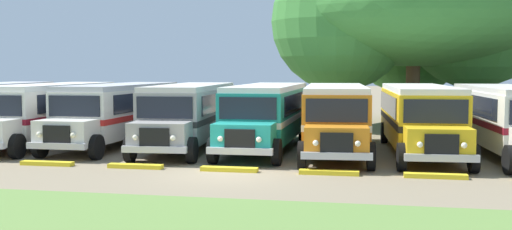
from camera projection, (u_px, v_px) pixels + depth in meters
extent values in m
plane|color=#84755B|center=(226.00, 174.00, 20.61)|extent=(220.00, 220.00, 0.00)
cube|color=black|center=(19.00, 99.00, 30.40)|extent=(0.86, 7.96, 0.80)
cube|color=white|center=(34.00, 106.00, 34.85)|extent=(0.90, 0.15, 1.30)
cylinder|color=black|center=(43.00, 125.00, 33.20)|extent=(0.38, 1.02, 1.00)
cylinder|color=black|center=(0.00, 125.00, 33.42)|extent=(0.38, 1.02, 1.00)
cube|color=silver|center=(53.00, 110.00, 29.28)|extent=(2.73, 9.26, 2.10)
cube|color=maroon|center=(53.00, 114.00, 29.29)|extent=(2.76, 9.28, 0.24)
cube|color=black|center=(81.00, 100.00, 29.32)|extent=(0.24, 8.00, 0.80)
cube|color=black|center=(32.00, 99.00, 29.75)|extent=(0.24, 8.00, 0.80)
cube|color=silver|center=(53.00, 86.00, 29.19)|extent=(2.64, 9.16, 0.22)
cube|color=maroon|center=(95.00, 107.00, 33.83)|extent=(0.90, 0.08, 1.30)
cylinder|color=black|center=(17.00, 146.00, 24.04)|extent=(0.30, 1.01, 1.00)
cylinder|color=black|center=(103.00, 127.00, 32.10)|extent=(0.30, 1.01, 1.00)
cylinder|color=black|center=(61.00, 126.00, 32.51)|extent=(0.30, 1.01, 1.00)
cube|color=silver|center=(122.00, 111.00, 29.02)|extent=(2.54, 9.21, 2.10)
cube|color=red|center=(122.00, 114.00, 29.03)|extent=(2.57, 9.23, 0.24)
cube|color=black|center=(150.00, 100.00, 29.03)|extent=(0.08, 8.00, 0.80)
cube|color=black|center=(100.00, 100.00, 29.53)|extent=(0.08, 8.00, 0.80)
cube|color=#B2B2B7|center=(122.00, 86.00, 28.93)|extent=(2.46, 9.11, 0.22)
cube|color=silver|center=(66.00, 133.00, 23.88)|extent=(2.21, 1.41, 1.05)
cube|color=black|center=(57.00, 135.00, 23.15)|extent=(1.10, 0.11, 0.70)
cube|color=#B7B7BC|center=(56.00, 146.00, 23.15)|extent=(2.40, 0.21, 0.24)
cube|color=black|center=(74.00, 106.00, 24.46)|extent=(2.20, 0.07, 0.84)
cube|color=red|center=(157.00, 107.00, 33.54)|extent=(0.90, 0.06, 1.30)
sphere|color=#EAE5C6|center=(73.00, 135.00, 22.97)|extent=(0.20, 0.20, 0.20)
sphere|color=#EAE5C6|center=(39.00, 134.00, 23.24)|extent=(0.20, 0.20, 0.20)
cylinder|color=black|center=(96.00, 147.00, 23.78)|extent=(0.28, 1.00, 1.00)
cylinder|color=black|center=(40.00, 146.00, 24.25)|extent=(0.28, 1.00, 1.00)
cylinder|color=black|center=(168.00, 127.00, 31.79)|extent=(0.28, 1.00, 1.00)
cylinder|color=black|center=(124.00, 127.00, 32.27)|extent=(0.28, 1.00, 1.00)
cube|color=#9E9993|center=(192.00, 112.00, 28.09)|extent=(3.16, 9.36, 2.10)
cube|color=#282828|center=(192.00, 116.00, 28.11)|extent=(3.19, 9.38, 0.24)
cube|color=black|center=(220.00, 101.00, 28.20)|extent=(0.62, 7.98, 0.80)
cube|color=black|center=(166.00, 101.00, 28.51)|extent=(0.62, 7.98, 0.80)
cube|color=beige|center=(192.00, 87.00, 28.01)|extent=(3.07, 9.25, 0.22)
cube|color=#9E9993|center=(160.00, 136.00, 22.89)|extent=(2.30, 1.56, 1.05)
cube|color=black|center=(154.00, 138.00, 22.15)|extent=(1.10, 0.18, 0.70)
cube|color=#B7B7BC|center=(154.00, 150.00, 22.15)|extent=(2.41, 0.37, 0.24)
cube|color=black|center=(165.00, 108.00, 23.47)|extent=(2.20, 0.22, 0.84)
cube|color=#282828|center=(211.00, 108.00, 32.68)|extent=(0.90, 0.12, 1.30)
sphere|color=#EAE5C6|center=(173.00, 138.00, 22.02)|extent=(0.20, 0.20, 0.20)
sphere|color=#EAE5C6|center=(135.00, 138.00, 22.19)|extent=(0.20, 0.20, 0.20)
cylinder|color=black|center=(192.00, 150.00, 22.88)|extent=(0.35, 1.02, 1.00)
cylinder|color=black|center=(130.00, 149.00, 23.17)|extent=(0.35, 1.02, 1.00)
cylinder|color=black|center=(228.00, 129.00, 31.00)|extent=(0.35, 1.02, 1.00)
cylinder|color=black|center=(182.00, 128.00, 31.29)|extent=(0.35, 1.02, 1.00)
cube|color=teal|center=(268.00, 113.00, 27.58)|extent=(2.54, 9.21, 2.10)
cube|color=white|center=(268.00, 117.00, 27.60)|extent=(2.57, 9.23, 0.24)
cube|color=black|center=(297.00, 102.00, 27.60)|extent=(0.08, 8.00, 0.80)
cube|color=black|center=(242.00, 101.00, 28.08)|extent=(0.08, 8.00, 0.80)
cube|color=silver|center=(268.00, 87.00, 27.50)|extent=(2.46, 9.11, 0.22)
cube|color=teal|center=(244.00, 137.00, 22.43)|extent=(2.21, 1.41, 1.05)
cube|color=black|center=(240.00, 139.00, 21.71)|extent=(1.10, 0.10, 0.70)
cube|color=#B7B7BC|center=(240.00, 151.00, 21.70)|extent=(2.40, 0.21, 0.24)
cube|color=black|center=(248.00, 108.00, 23.01)|extent=(2.20, 0.07, 0.84)
cube|color=white|center=(283.00, 109.00, 32.12)|extent=(0.90, 0.06, 1.30)
sphere|color=#EAE5C6|center=(259.00, 140.00, 21.53)|extent=(0.20, 0.20, 0.20)
sphere|color=#EAE5C6|center=(220.00, 139.00, 21.79)|extent=(0.20, 0.20, 0.20)
cylinder|color=black|center=(277.00, 152.00, 22.35)|extent=(0.28, 1.00, 1.00)
cylinder|color=black|center=(213.00, 150.00, 22.80)|extent=(0.28, 1.00, 1.00)
cylinder|color=black|center=(302.00, 130.00, 30.38)|extent=(0.28, 1.00, 1.00)
cylinder|color=black|center=(255.00, 129.00, 30.83)|extent=(0.28, 1.00, 1.00)
cube|color=orange|center=(336.00, 115.00, 26.45)|extent=(3.16, 9.36, 2.10)
cube|color=white|center=(335.00, 119.00, 26.46)|extent=(3.19, 9.38, 0.24)
cube|color=black|center=(365.00, 103.00, 26.55)|extent=(0.62, 7.98, 0.80)
cube|color=black|center=(306.00, 103.00, 26.86)|extent=(0.62, 7.98, 0.80)
cube|color=silver|center=(336.00, 88.00, 26.36)|extent=(3.07, 9.25, 0.22)
cube|color=orange|center=(336.00, 141.00, 21.24)|extent=(2.29, 1.55, 1.05)
cube|color=black|center=(337.00, 143.00, 20.51)|extent=(1.10, 0.18, 0.70)
cube|color=#B7B7BC|center=(336.00, 156.00, 20.50)|extent=(2.41, 0.37, 0.24)
cube|color=black|center=(337.00, 111.00, 21.83)|extent=(2.20, 0.22, 0.84)
cube|color=white|center=(335.00, 110.00, 31.03)|extent=(0.90, 0.12, 1.30)
sphere|color=#EAE5C6|center=(358.00, 144.00, 20.37)|extent=(0.20, 0.20, 0.20)
sphere|color=#EAE5C6|center=(316.00, 143.00, 20.54)|extent=(0.20, 0.20, 0.20)
cylinder|color=black|center=(371.00, 156.00, 21.24)|extent=(0.35, 1.02, 1.00)
cylinder|color=black|center=(302.00, 155.00, 21.53)|extent=(0.35, 1.02, 1.00)
cylinder|color=black|center=(360.00, 132.00, 29.35)|extent=(0.35, 1.02, 1.00)
cylinder|color=black|center=(310.00, 132.00, 29.64)|extent=(0.35, 1.02, 1.00)
cube|color=yellow|center=(418.00, 116.00, 25.99)|extent=(3.04, 9.33, 2.10)
cube|color=black|center=(418.00, 120.00, 26.00)|extent=(3.07, 9.35, 0.24)
cube|color=black|center=(448.00, 104.00, 26.08)|extent=(0.51, 7.99, 0.80)
cube|color=black|center=(388.00, 103.00, 26.42)|extent=(0.51, 7.99, 0.80)
cube|color=silver|center=(419.00, 88.00, 25.90)|extent=(2.95, 9.23, 0.22)
cube|color=yellow|center=(438.00, 143.00, 20.79)|extent=(2.28, 1.53, 1.05)
cube|color=black|center=(442.00, 145.00, 20.06)|extent=(1.10, 0.16, 0.70)
cube|color=#B7B7BC|center=(442.00, 158.00, 20.05)|extent=(2.41, 0.34, 0.24)
cube|color=black|center=(436.00, 111.00, 21.38)|extent=(2.20, 0.19, 0.84)
cube|color=black|center=(407.00, 111.00, 30.56)|extent=(0.90, 0.11, 1.30)
sphere|color=#EAE5C6|center=(464.00, 145.00, 19.92)|extent=(0.20, 0.20, 0.20)
sphere|color=#EAE5C6|center=(420.00, 145.00, 20.10)|extent=(0.20, 0.20, 0.20)
cylinder|color=black|center=(474.00, 158.00, 20.77)|extent=(0.34, 1.01, 1.00)
cylinder|color=black|center=(401.00, 157.00, 21.09)|extent=(0.34, 1.01, 1.00)
cylinder|color=black|center=(436.00, 133.00, 28.87)|extent=(0.34, 1.01, 1.00)
cylinder|color=black|center=(384.00, 133.00, 29.19)|extent=(0.34, 1.01, 1.00)
cube|color=silver|center=(505.00, 117.00, 25.34)|extent=(3.13, 9.35, 2.10)
cube|color=maroon|center=(505.00, 121.00, 25.35)|extent=(3.16, 9.37, 0.24)
cube|color=black|center=(472.00, 104.00, 25.76)|extent=(0.59, 7.98, 0.80)
cube|color=beige|center=(506.00, 89.00, 25.25)|extent=(3.04, 9.25, 0.22)
cube|color=maroon|center=(479.00, 112.00, 29.92)|extent=(0.90, 0.12, 1.30)
cylinder|color=black|center=(510.00, 160.00, 20.42)|extent=(0.35, 1.02, 1.00)
cylinder|color=black|center=(459.00, 134.00, 28.54)|extent=(0.35, 1.02, 1.00)
cube|color=yellow|center=(47.00, 163.00, 22.45)|extent=(2.00, 0.36, 0.15)
cube|color=yellow|center=(135.00, 166.00, 21.79)|extent=(2.00, 0.36, 0.15)
cube|color=yellow|center=(229.00, 169.00, 21.13)|extent=(2.00, 0.36, 0.15)
cube|color=yellow|center=(329.00, 173.00, 20.47)|extent=(2.00, 0.36, 0.15)
cube|color=yellow|center=(436.00, 176.00, 19.81)|extent=(2.00, 0.36, 0.15)
cylinder|color=brown|center=(413.00, 90.00, 36.87)|extent=(0.83, 0.83, 4.49)
ellipsoid|color=#33702D|center=(414.00, 12.00, 36.52)|extent=(15.80, 14.15, 6.46)
sphere|color=#33702D|center=(475.00, 16.00, 37.35)|extent=(8.81, 8.81, 8.81)
sphere|color=#33702D|center=(340.00, 22.00, 36.10)|extent=(8.18, 8.18, 8.18)
sphere|color=#33702D|center=(410.00, 28.00, 41.27)|extent=(8.87, 8.87, 8.87)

